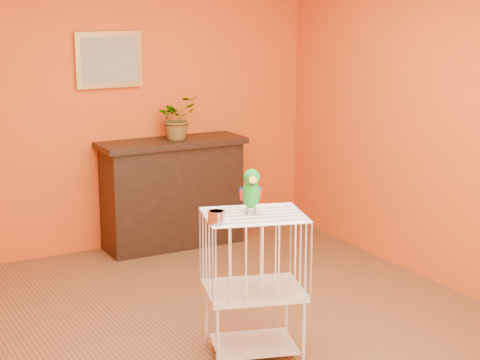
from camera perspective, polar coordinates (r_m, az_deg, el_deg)
ground at (r=5.73m, az=-1.11°, el=-10.68°), size 4.50×4.50×0.00m
room_shell at (r=5.31m, az=-1.18°, el=5.23°), size 4.50×4.50×4.50m
console_cabinet at (r=7.50m, az=-4.83°, el=-0.95°), size 1.37×0.49×1.01m
potted_plant at (r=7.45m, az=-4.67°, el=4.14°), size 0.46×0.49×0.31m
framed_picture at (r=7.32m, az=-9.29°, el=8.44°), size 0.62×0.04×0.50m
birdcage at (r=5.19m, az=0.98°, el=-7.35°), size 0.73×0.63×0.95m
feed_cup at (r=4.84m, az=-1.69°, el=-2.62°), size 0.10×0.10×0.07m
parrot at (r=5.02m, az=0.80°, el=-0.75°), size 0.17×0.27×0.30m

